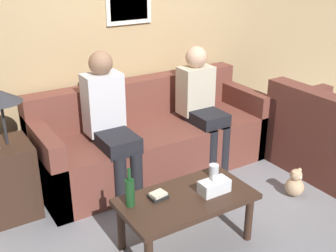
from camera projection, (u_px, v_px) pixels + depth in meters
ground_plane at (179, 189)px, 3.95m from camera, size 16.00×16.00×0.00m
wall_back at (128, 33)px, 4.20m from camera, size 9.00×0.08×2.60m
couch_main at (152, 140)px, 4.22m from camera, size 2.32×0.86×0.88m
coffee_table at (186, 204)px, 3.09m from camera, size 0.99×0.54×0.41m
side_table_with_lamp at (6, 174)px, 3.45m from camera, size 0.45×0.45×1.09m
wine_bottle at (130, 192)px, 2.92m from camera, size 0.07×0.07×0.29m
drinking_glass at (214, 170)px, 3.34m from camera, size 0.08×0.08×0.09m
book_stack at (158, 196)px, 3.04m from camera, size 0.13×0.10×0.04m
tissue_box at (214, 186)px, 3.10m from camera, size 0.23×0.12×0.15m
person_left at (109, 118)px, 3.71m from camera, size 0.34×0.63×1.28m
person_right at (202, 101)px, 4.20m from camera, size 0.34×0.57×1.21m
teddy_bear at (295, 184)px, 3.81m from camera, size 0.17×0.17×0.27m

